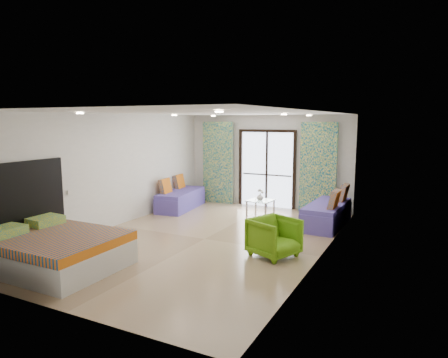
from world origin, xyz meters
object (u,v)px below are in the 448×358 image
at_px(armchair, 274,235).
at_px(daybed_left, 180,199).
at_px(daybed_right, 328,213).
at_px(coffee_table, 261,202).
at_px(bed, 56,250).

bearing_deg(armchair, daybed_left, 78.09).
xyz_separation_m(daybed_right, armchair, (-0.41, -2.67, 0.10)).
bearing_deg(coffee_table, armchair, -63.88).
height_order(coffee_table, armchair, armchair).
distance_m(bed, coffee_table, 5.52).
xyz_separation_m(bed, coffee_table, (1.74, 5.23, 0.06)).
distance_m(daybed_right, armchair, 2.71).
bearing_deg(armchair, daybed_right, 14.17).
bearing_deg(daybed_right, daybed_left, -177.77).
distance_m(bed, daybed_right, 6.12).
xyz_separation_m(coffee_table, armchair, (1.45, -2.96, 0.03)).
bearing_deg(coffee_table, daybed_left, -172.76).
distance_m(daybed_right, coffee_table, 1.88).
relative_size(daybed_left, daybed_right, 0.98).
bearing_deg(coffee_table, bed, -108.35).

